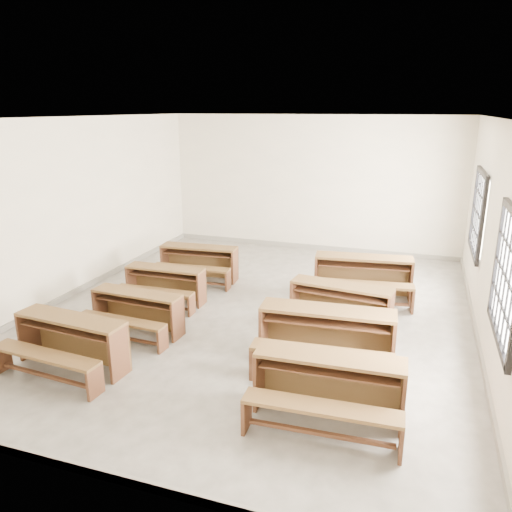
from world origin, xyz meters
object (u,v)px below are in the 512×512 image
(desk_set_0, at_px, (69,339))
(desk_set_6, at_px, (340,303))
(desk_set_1, at_px, (136,310))
(desk_set_3, at_px, (198,261))
(desk_set_7, at_px, (363,274))
(desk_set_4, at_px, (328,383))
(desk_set_5, at_px, (326,334))
(desk_set_2, at_px, (165,282))

(desk_set_0, xyz_separation_m, desk_set_6, (3.18, 2.40, 0.00))
(desk_set_0, bearing_deg, desk_set_1, 83.53)
(desk_set_1, distance_m, desk_set_6, 3.16)
(desk_set_3, bearing_deg, desk_set_6, -28.81)
(desk_set_0, relative_size, desk_set_7, 0.90)
(desk_set_4, bearing_deg, desk_set_5, 99.71)
(desk_set_2, distance_m, desk_set_4, 4.24)
(desk_set_5, relative_size, desk_set_7, 1.01)
(desk_set_0, relative_size, desk_set_5, 0.89)
(desk_set_3, bearing_deg, desk_set_4, -53.14)
(desk_set_3, xyz_separation_m, desk_set_4, (3.35, -3.82, 0.03))
(desk_set_4, height_order, desk_set_7, desk_set_7)
(desk_set_5, bearing_deg, desk_set_1, 174.01)
(desk_set_2, distance_m, desk_set_6, 3.14)
(desk_set_3, xyz_separation_m, desk_set_7, (3.25, 0.03, 0.05))
(desk_set_2, distance_m, desk_set_3, 1.30)
(desk_set_0, distance_m, desk_set_1, 1.26)
(desk_set_0, distance_m, desk_set_7, 5.09)
(desk_set_2, height_order, desk_set_7, desk_set_7)
(desk_set_3, distance_m, desk_set_5, 4.09)
(desk_set_1, relative_size, desk_set_4, 0.88)
(desk_set_4, relative_size, desk_set_7, 0.92)
(desk_set_3, relative_size, desk_set_4, 0.95)
(desk_set_1, xyz_separation_m, desk_set_4, (3.21, -1.26, 0.05))
(desk_set_0, height_order, desk_set_4, desk_set_4)
(desk_set_2, distance_m, desk_set_7, 3.57)
(desk_set_6, bearing_deg, desk_set_2, -175.18)
(desk_set_2, height_order, desk_set_4, desk_set_4)
(desk_set_6, relative_size, desk_set_7, 0.92)
(desk_set_2, height_order, desk_set_3, desk_set_3)
(desk_set_6, xyz_separation_m, desk_set_7, (0.18, 1.43, 0.04))
(desk_set_0, bearing_deg, desk_set_4, 4.22)
(desk_set_1, bearing_deg, desk_set_0, -98.15)
(desk_set_0, bearing_deg, desk_set_3, 93.09)
(desk_set_2, bearing_deg, desk_set_7, 20.69)
(desk_set_6, bearing_deg, desk_set_1, -151.77)
(desk_set_7, bearing_deg, desk_set_1, -146.92)
(desk_set_4, xyz_separation_m, desk_set_5, (-0.25, 1.16, 0.03))
(desk_set_5, bearing_deg, desk_set_6, 87.02)
(desk_set_4, relative_size, desk_set_6, 1.01)
(desk_set_3, relative_size, desk_set_5, 0.87)
(desk_set_5, height_order, desk_set_6, desk_set_5)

